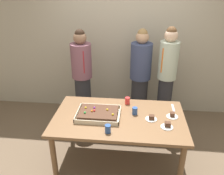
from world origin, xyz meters
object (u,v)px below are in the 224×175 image
Objects in this scene: plated_slice_far_left at (151,118)px; drink_cup_middle at (127,101)px; plated_slice_near_right at (167,126)px; person_striped_tie_right at (167,77)px; person_serving_front at (140,76)px; drink_cup_nearest at (135,111)px; cake_server_utensil at (173,108)px; party_table at (119,122)px; drink_cup_far_end at (108,129)px; person_green_shirt_behind at (82,77)px; plated_slice_near_left at (172,116)px; sheet_cake at (98,114)px.

drink_cup_middle is at bearing 130.24° from plated_slice_far_left.
person_striped_tie_right reaches higher than plated_slice_near_right.
person_serving_front reaches higher than plated_slice_far_left.
drink_cup_nearest is 0.50× the size of cake_server_utensil.
drink_cup_middle reaches higher than party_table.
party_table is 0.39m from drink_cup_far_end.
plated_slice_near_right is 0.48m from drink_cup_nearest.
person_green_shirt_behind is at bearing -45.41° from person_striped_tie_right.
cake_server_utensil is at bearing -5.03° from drink_cup_middle.
plated_slice_near_left is 1.50× the size of drink_cup_middle.
sheet_cake and drink_cup_nearest have the same top height.
sheet_cake is 5.65× the size of drink_cup_middle.
drink_cup_far_end is at bearing -142.07° from cake_server_utensil.
party_table is at bearing 164.02° from plated_slice_near_right.
person_green_shirt_behind is at bearing 137.99° from plated_slice_far_left.
drink_cup_middle is (0.09, 0.36, 0.13)m from party_table.
person_serving_front reaches higher than party_table.
cake_server_utensil is at bearing 54.38° from person_serving_front.
drink_cup_nearest is at bearing 15.19° from person_striped_tie_right.
person_striped_tie_right is at bearing 99.14° from person_serving_front.
sheet_cake reaches higher than plated_slice_near_right.
plated_slice_far_left is 0.09× the size of person_striped_tie_right.
sheet_cake is 1.09m from person_green_shirt_behind.
party_table is 0.64m from plated_slice_near_right.
plated_slice_near_left is 1.00× the size of plated_slice_near_right.
cake_server_utensil is 0.73m from person_striped_tie_right.
person_striped_tie_right is at bearing 46.75° from drink_cup_middle.
sheet_cake is at bearing -178.09° from party_table.
plated_slice_far_left is at bearing -1.14° from sheet_cake.
cake_server_utensil is (0.53, 0.22, -0.05)m from drink_cup_nearest.
drink_cup_nearest is (-0.40, 0.26, 0.03)m from plated_slice_near_right.
drink_cup_far_end reaches higher than party_table.
drink_cup_nearest and drink_cup_middle have the same top height.
drink_cup_middle is 0.50× the size of cake_server_utensil.
plated_slice_far_left is (0.69, -0.01, -0.02)m from sheet_cake.
sheet_cake is 0.97m from plated_slice_near_left.
drink_cup_middle is 1.00× the size of drink_cup_far_end.
person_green_shirt_behind is (-1.40, 0.92, 0.11)m from plated_slice_near_left.
sheet_cake is at bearing -134.34° from drink_cup_middle.
plated_slice_far_left is at bearing -49.76° from drink_cup_middle.
plated_slice_near_left is at bearing 69.41° from plated_slice_near_right.
person_striped_tie_right is (0.01, 0.94, 0.16)m from plated_slice_near_left.
plated_slice_far_left is 1.52m from person_green_shirt_behind.
cake_server_utensil is 0.12× the size of person_serving_front.
person_serving_front reaches higher than plated_slice_near_left.
sheet_cake is at bearing -0.02° from person_green_shirt_behind.
sheet_cake is 3.77× the size of plated_slice_near_right.
party_table is 1.23m from person_green_shirt_behind.
person_green_shirt_behind is (-0.44, 1.00, 0.09)m from sheet_cake.
drink_cup_nearest is at bearing 178.01° from plated_slice_near_left.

